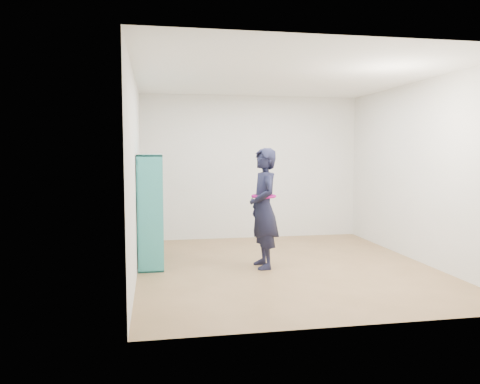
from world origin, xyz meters
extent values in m
plane|color=brown|center=(0.00, 0.00, 0.00)|extent=(4.50, 4.50, 0.00)
plane|color=white|center=(0.00, 0.00, 2.60)|extent=(4.50, 4.50, 0.00)
cube|color=silver|center=(-2.00, 0.00, 1.30)|extent=(0.02, 4.50, 2.60)
cube|color=silver|center=(2.00, 0.00, 1.30)|extent=(0.02, 4.50, 2.60)
cube|color=silver|center=(0.00, 2.25, 1.30)|extent=(4.00, 0.02, 2.60)
cube|color=silver|center=(0.00, -2.25, 1.30)|extent=(4.00, 0.02, 2.60)
cube|color=teal|center=(-1.82, 0.00, 0.78)|extent=(0.34, 0.02, 1.55)
cube|color=teal|center=(-1.82, 1.14, 0.78)|extent=(0.34, 0.02, 1.55)
cube|color=teal|center=(-1.82, 0.57, 0.01)|extent=(0.34, 1.16, 0.02)
cube|color=teal|center=(-1.82, 0.57, 1.54)|extent=(0.34, 1.16, 0.02)
cube|color=teal|center=(-1.98, 0.57, 0.78)|extent=(0.02, 1.16, 1.55)
cube|color=teal|center=(-1.82, 0.38, 0.78)|extent=(0.32, 0.02, 1.50)
cube|color=teal|center=(-1.82, 0.76, 0.78)|extent=(0.32, 0.02, 1.50)
cube|color=teal|center=(-1.82, 0.57, 0.40)|extent=(0.32, 1.11, 0.02)
cube|color=teal|center=(-1.82, 0.57, 0.78)|extent=(0.32, 1.11, 0.02)
cube|color=teal|center=(-1.82, 0.57, 1.15)|extent=(0.32, 1.11, 0.02)
cube|color=beige|center=(-1.80, 0.19, 0.06)|extent=(0.21, 0.14, 0.05)
cube|color=black|center=(-1.79, 0.14, 0.53)|extent=(0.17, 0.16, 0.23)
cube|color=maroon|center=(-1.79, 0.14, 0.91)|extent=(0.17, 0.16, 0.24)
cube|color=silver|center=(-1.80, 0.19, 1.19)|extent=(0.21, 0.14, 0.05)
cube|color=navy|center=(-1.79, 0.51, 0.16)|extent=(0.17, 0.16, 0.24)
cube|color=brown|center=(-1.79, 0.51, 0.54)|extent=(0.17, 0.16, 0.25)
cube|color=#BFB28C|center=(-1.80, 0.56, 0.83)|extent=(0.21, 0.14, 0.08)
cube|color=#26594C|center=(-1.79, 0.51, 1.27)|extent=(0.17, 0.16, 0.21)
cube|color=beige|center=(-1.79, 0.88, 0.15)|extent=(0.17, 0.16, 0.23)
cube|color=black|center=(-1.80, 0.93, 0.45)|extent=(0.21, 0.14, 0.08)
cube|color=maroon|center=(-1.79, 0.88, 0.90)|extent=(0.17, 0.16, 0.23)
cube|color=silver|center=(-1.79, 0.88, 1.30)|extent=(0.17, 0.16, 0.28)
imported|color=black|center=(-0.30, 0.02, 0.82)|extent=(0.43, 0.62, 1.64)
torus|color=#980B67|center=(-0.30, 0.02, 0.99)|extent=(0.36, 0.36, 0.04)
cube|color=silver|center=(-0.45, 0.10, 0.93)|extent=(0.02, 0.10, 0.13)
cube|color=black|center=(-0.45, 0.10, 0.93)|extent=(0.02, 0.10, 0.13)
camera|label=1|loc=(-1.76, -6.16, 1.60)|focal=35.00mm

